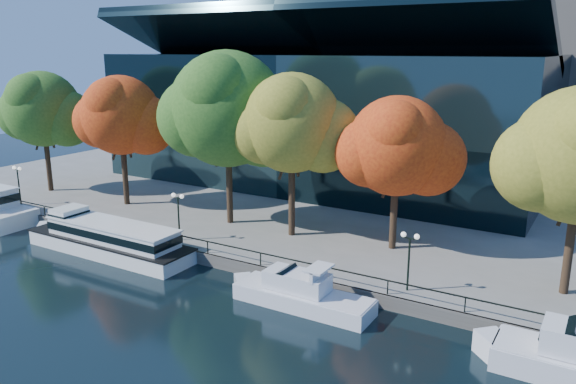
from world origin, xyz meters
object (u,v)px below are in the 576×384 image
Objects in this scene: tree_2 at (229,112)px; tree_4 at (399,149)px; cruiser_near at (298,292)px; tree_3 at (293,125)px; tour_boat at (105,237)px; tree_0 at (43,111)px; lamp_2 at (409,248)px; lamp_0 at (18,177)px; tree_1 at (121,117)px; lamp_1 at (178,206)px.

tree_2 reaches higher than tree_4.
cruiser_near is 0.76× the size of tree_3.
tree_0 reaches higher than tour_boat.
tree_0 reaches higher than lamp_2.
tree_0 is 31.52m from tree_3.
tour_boat is at bearing -25.45° from tree_0.
tree_1 is at bearing 31.80° from lamp_0.
lamp_1 is (-13.74, 3.95, 3.03)m from cruiser_near.
tree_1 is at bearing 159.39° from cruiser_near.
tour_boat is at bearing -122.33° from tree_2.
cruiser_near is 35.60m from lamp_0.
tree_2 is at bearing 1.46° from tree_0.
lamp_0 is (-22.44, -6.10, -7.28)m from tree_2.
tree_0 reaches higher than lamp_1.
tree_1 is (11.74, 0.33, -0.02)m from tree_0.
cruiser_near is 15.08m from tree_3.
tree_2 reaches higher than tour_boat.
tree_1 is at bearing 1.60° from tree_0.
tree_2 reaches higher than cruiser_near.
cruiser_near is 0.68× the size of tree_2.
tour_boat is 1.32× the size of tree_1.
tree_4 is 38.83m from lamp_0.
tour_boat is 16.95m from lamp_0.
lamp_0 is (2.40, -5.46, -6.06)m from tree_0.
tree_2 is 3.88× the size of lamp_2.
cruiser_near is 7.93m from lamp_2.
tree_3 is 15.17m from lamp_2.
lamp_2 is (6.18, 3.95, 3.03)m from cruiser_near.
cruiser_near is 29.13m from tree_1.
tree_0 is 40.24m from tree_4.
lamp_2 is (32.08, -5.79, -6.04)m from tree_1.
tree_2 reaches higher than lamp_0.
tree_3 is at bearing -1.16° from tree_2.
lamp_2 is (25.04, 3.48, 2.58)m from tour_boat.
lamp_2 is (18.98, -6.10, -7.28)m from tree_2.
tree_4 is 3.04× the size of lamp_1.
tree_1 is 28.50m from tree_4.
lamp_2 is (3.63, -7.24, -5.20)m from tree_4.
tree_3 is 3.44× the size of lamp_2.
tree_2 is 1.28× the size of tree_4.
lamp_0 is (-29.11, -5.96, -6.54)m from tree_3.
tour_boat is 4.32× the size of lamp_0.
tree_2 is at bearing 141.88° from cruiser_near.
lamp_0 is (-35.25, 3.95, 3.03)m from cruiser_near.
tree_0 is at bearing 165.96° from cruiser_near.
tree_0 is 11.75m from tree_1.
lamp_1 and lamp_2 have the same top height.
tree_2 reaches higher than tree_0.
lamp_0 is 41.43m from lamp_2.
tour_boat is 15.02m from tree_2.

